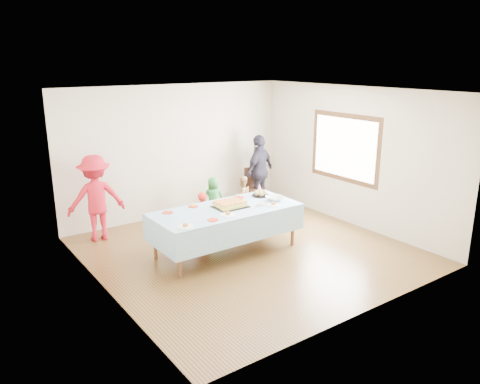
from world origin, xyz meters
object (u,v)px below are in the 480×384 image
object	(u,v)px
party_table	(226,212)
birthday_cake	(230,205)
dining_chair	(254,185)
adult_left	(96,198)

from	to	relation	value
party_table	birthday_cake	size ratio (longest dim) A/B	4.61
party_table	birthday_cake	xyz separation A→B (m)	(0.10, 0.03, 0.10)
party_table	dining_chair	distance (m)	2.68
dining_chair	adult_left	bearing A→B (deg)	-167.16
birthday_cake	adult_left	distance (m)	2.47
adult_left	party_table	bearing A→B (deg)	139.07
dining_chair	adult_left	world-z (taller)	adult_left
party_table	birthday_cake	distance (m)	0.15
dining_chair	birthday_cake	bearing A→B (deg)	-122.46
adult_left	dining_chair	bearing A→B (deg)	-171.71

